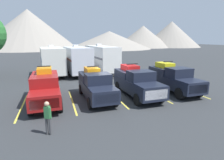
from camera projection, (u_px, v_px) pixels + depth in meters
The scene contains 15 objects.
ground_plane at pixel (112, 94), 15.51m from camera, with size 240.00×240.00×0.00m, color #2D3033.
pickup_truck_a at pixel (45, 87), 13.23m from camera, with size 2.14×5.71×2.61m.
pickup_truck_b at pixel (96, 84), 14.13m from camera, with size 2.13×5.46×2.46m.
pickup_truck_c at pixel (136, 82), 14.85m from camera, with size 2.23×5.70×2.56m.
pickup_truck_d at pixel (173, 78), 16.16m from camera, with size 2.21×5.67×2.60m.
lot_stripe_a at pixel (22, 106), 12.65m from camera, with size 0.12×5.50×0.01m, color gold.
lot_stripe_b at pixel (72, 101), 13.67m from camera, with size 0.12×5.50×0.01m, color gold.
lot_stripe_c at pixel (116, 97), 14.69m from camera, with size 0.12×5.50×0.01m, color gold.
lot_stripe_d at pixel (153, 93), 15.71m from camera, with size 0.12×5.50×0.01m, color gold.
lot_stripe_e at pixel (187, 90), 16.72m from camera, with size 0.12×5.50×0.01m, color gold.
camper_trailer_a at pixel (52, 60), 22.39m from camera, with size 3.05×7.30×3.84m.
camper_trailer_b at pixel (78, 59), 23.13m from camera, with size 3.06×7.58×3.86m.
camper_trailer_c at pixel (102, 58), 25.18m from camera, with size 3.05×9.25×3.91m.
person_a at pixel (48, 116), 8.74m from camera, with size 0.35×0.28×1.70m.
mountain_ridge at pixel (57, 33), 84.08m from camera, with size 154.26×46.46×17.17m.
Camera 1 is at (-4.54, -14.15, 4.59)m, focal length 29.23 mm.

